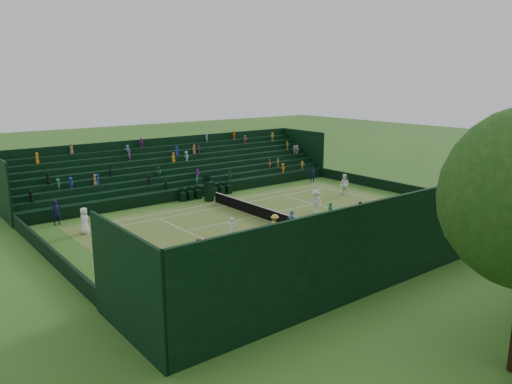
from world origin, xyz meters
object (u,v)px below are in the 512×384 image
at_px(player_near_east, 232,230).
at_px(player_far_west, 344,185).
at_px(umpire_chair, 209,189).
at_px(player_far_east, 316,201).
at_px(player_near_west, 84,221).
at_px(tennis_net, 256,210).

relative_size(player_near_east, player_far_west, 0.86).
height_order(umpire_chair, player_far_west, umpire_chair).
bearing_deg(player_far_east, player_near_east, -81.17).
bearing_deg(player_near_west, player_near_east, -123.44).
xyz_separation_m(tennis_net, player_near_east, (3.94, -5.14, 0.33)).
distance_m(tennis_net, player_near_east, 6.49).
xyz_separation_m(player_near_east, player_far_west, (-4.72, 16.28, 0.14)).
bearing_deg(umpire_chair, player_far_east, 28.15).
height_order(player_near_west, player_far_east, player_far_east).
height_order(tennis_net, player_far_west, player_far_west).
relative_size(player_near_east, player_far_east, 0.88).
distance_m(tennis_net, player_far_west, 11.18).
distance_m(tennis_net, player_far_east, 4.99).
height_order(tennis_net, player_near_west, player_near_west).
relative_size(umpire_chair, player_near_east, 1.55).
bearing_deg(player_near_east, player_far_east, -116.91).
bearing_deg(player_far_west, player_far_east, -62.95).
xyz_separation_m(umpire_chair, player_far_west, (5.81, 11.31, -0.13)).
relative_size(umpire_chair, player_far_west, 1.32).
relative_size(tennis_net, player_near_east, 6.85).
bearing_deg(tennis_net, player_far_west, 94.02).
height_order(tennis_net, player_far_east, player_far_east).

